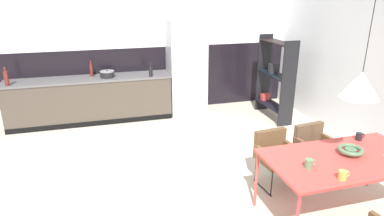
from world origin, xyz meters
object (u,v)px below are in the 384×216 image
bottle_oil_tall (151,71)px  fruit_bowl (351,150)px  cooking_pot (107,74)px  pendant_lamp_over_table_near (361,85)px  mug_tall_blue (343,175)px  refrigerator_column (187,67)px  bottle_vinegar_dark (6,78)px  dining_table (344,161)px  armchair_far_side (314,144)px  open_shelf_unit (275,77)px  mug_glass_clear (309,164)px  armchair_corner_seat (275,151)px  bottle_spice_small (91,70)px  mug_dark_espresso (359,137)px

bottle_oil_tall → fruit_bowl: bearing=-65.2°
fruit_bowl → cooking_pot: size_ratio=1.01×
pendant_lamp_over_table_near → mug_tall_blue: bearing=-135.2°
refrigerator_column → fruit_bowl: refrigerator_column is taller
refrigerator_column → mug_tall_blue: (0.45, -4.26, -0.17)m
refrigerator_column → bottle_vinegar_dark: bearing=-176.7°
fruit_bowl → bottle_oil_tall: bearing=114.8°
refrigerator_column → dining_table: bearing=-78.6°
mug_tall_blue → cooking_pot: cooking_pot is taller
dining_table → mug_tall_blue: size_ratio=13.71×
armchair_far_side → mug_tall_blue: (-0.60, -1.28, 0.34)m
cooking_pot → bottle_vinegar_dark: 1.74m
armchair_far_side → open_shelf_unit: 2.32m
fruit_bowl → mug_glass_clear: 0.64m
armchair_corner_seat → open_shelf_unit: open_shelf_unit is taller
bottle_oil_tall → mug_tall_blue: bearing=-73.0°
armchair_far_side → refrigerator_column: bearing=-76.9°
armchair_far_side → bottle_spice_small: (-2.95, 3.08, 0.55)m
mug_dark_espresso → armchair_far_side: bearing=109.9°
pendant_lamp_over_table_near → bottle_oil_tall: bearing=112.9°
fruit_bowl → bottle_vinegar_dark: size_ratio=0.82×
fruit_bowl → bottle_spice_small: bottle_spice_small is taller
dining_table → armchair_corner_seat: bearing=114.1°
armchair_far_side → mug_glass_clear: size_ratio=5.71×
cooking_pot → pendant_lamp_over_table_near: (2.39, -3.87, 0.65)m
mug_tall_blue → open_shelf_unit: size_ratio=0.08×
armchair_corner_seat → fruit_bowl: fruit_bowl is taller
fruit_bowl → mug_glass_clear: (-0.63, -0.14, -0.00)m
refrigerator_column → fruit_bowl: bearing=-76.9°
bottle_spice_small → bottle_oil_tall: bearing=-15.9°
dining_table → armchair_far_side: 0.98m
armchair_corner_seat → armchair_far_side: armchair_corner_seat is taller
open_shelf_unit → fruit_bowl: bearing=-13.5°
bottle_oil_tall → pendant_lamp_over_table_near: pendant_lamp_over_table_near is taller
refrigerator_column → bottle_spice_small: bearing=177.0°
bottle_oil_tall → bottle_vinegar_dark: size_ratio=0.88×
armchair_far_side → open_shelf_unit: size_ratio=0.44×
dining_table → bottle_spice_small: bearing=124.0°
mug_glass_clear → refrigerator_column: bearing=93.8°
bottle_oil_tall → mug_dark_espresso: bearing=-58.4°
mug_tall_blue → bottle_oil_tall: (-1.24, 4.03, 0.20)m
dining_table → armchair_far_side: dining_table is taller
bottle_oil_tall → bottle_vinegar_dark: bearing=179.4°
mug_tall_blue → cooking_pot: bearing=116.1°
bottle_spice_small → pendant_lamp_over_table_near: 4.87m
armchair_corner_seat → bottle_spice_small: 3.94m
armchair_corner_seat → cooking_pot: size_ratio=2.68×
cooking_pot → open_shelf_unit: 3.31m
cooking_pot → mug_tall_blue: bearing=-63.9°
bottle_spice_small → bottle_oil_tall: bottle_spice_small is taller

